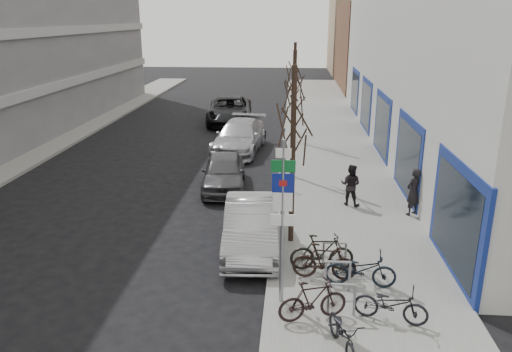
% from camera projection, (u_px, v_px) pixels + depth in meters
% --- Properties ---
extents(ground, '(120.00, 120.00, 0.00)m').
position_uv_depth(ground, '(185.00, 302.00, 12.43)').
color(ground, black).
rests_on(ground, ground).
extents(sidewalk_east, '(5.00, 70.00, 0.15)m').
position_uv_depth(sidewalk_east, '(336.00, 179.00, 21.57)').
color(sidewalk_east, slate).
rests_on(sidewalk_east, ground).
extents(brick_building_far, '(12.00, 14.00, 8.00)m').
position_uv_depth(brick_building_far, '(403.00, 47.00, 48.24)').
color(brick_building_far, brown).
rests_on(brick_building_far, ground).
extents(tan_building_far, '(13.00, 12.00, 9.00)m').
position_uv_depth(tan_building_far, '(383.00, 36.00, 62.29)').
color(tan_building_far, '#937A5B').
rests_on(tan_building_far, ground).
extents(highway_sign_pole, '(0.55, 0.10, 4.20)m').
position_uv_depth(highway_sign_pole, '(283.00, 213.00, 11.49)').
color(highway_sign_pole, gray).
rests_on(highway_sign_pole, ground).
extents(bike_rack, '(0.66, 2.26, 0.83)m').
position_uv_depth(bike_rack, '(338.00, 272.00, 12.52)').
color(bike_rack, gray).
rests_on(bike_rack, sidewalk_east).
extents(tree_near, '(1.80, 1.80, 5.50)m').
position_uv_depth(tree_near, '(294.00, 114.00, 14.31)').
color(tree_near, black).
rests_on(tree_near, ground).
extents(tree_mid, '(1.80, 1.80, 5.50)m').
position_uv_depth(tree_mid, '(294.00, 85.00, 20.48)').
color(tree_mid, black).
rests_on(tree_mid, ground).
extents(tree_far, '(1.80, 1.80, 5.50)m').
position_uv_depth(tree_far, '(295.00, 69.00, 26.65)').
color(tree_far, black).
rests_on(tree_far, ground).
extents(meter_front, '(0.10, 0.08, 1.27)m').
position_uv_depth(meter_front, '(276.00, 223.00, 14.84)').
color(meter_front, gray).
rests_on(meter_front, sidewalk_east).
extents(meter_mid, '(0.10, 0.08, 1.27)m').
position_uv_depth(meter_mid, '(281.00, 169.00, 20.06)').
color(meter_mid, gray).
rests_on(meter_mid, sidewalk_east).
extents(meter_back, '(0.10, 0.08, 1.27)m').
position_uv_depth(meter_back, '(284.00, 138.00, 25.28)').
color(meter_back, gray).
rests_on(meter_back, sidewalk_east).
extents(bike_near_left, '(0.86, 1.68, 0.99)m').
position_uv_depth(bike_near_left, '(343.00, 331.00, 10.22)').
color(bike_near_left, black).
rests_on(bike_near_left, sidewalk_east).
extents(bike_near_right, '(1.73, 0.99, 1.00)m').
position_uv_depth(bike_near_right, '(313.00, 300.00, 11.31)').
color(bike_near_right, black).
rests_on(bike_near_right, sidewalk_east).
extents(bike_mid_curb, '(1.84, 0.67, 1.11)m').
position_uv_depth(bike_mid_curb, '(361.00, 266.00, 12.72)').
color(bike_mid_curb, black).
rests_on(bike_mid_curb, sidewalk_east).
extents(bike_mid_inner, '(1.80, 0.67, 1.07)m').
position_uv_depth(bike_mid_inner, '(322.00, 252.00, 13.54)').
color(bike_mid_inner, black).
rests_on(bike_mid_inner, sidewalk_east).
extents(bike_far_curb, '(1.74, 0.92, 1.01)m').
position_uv_depth(bike_far_curb, '(391.00, 301.00, 11.25)').
color(bike_far_curb, black).
rests_on(bike_far_curb, sidewalk_east).
extents(bike_far_inner, '(1.73, 0.63, 1.03)m').
position_uv_depth(bike_far_inner, '(324.00, 261.00, 13.08)').
color(bike_far_inner, black).
rests_on(bike_far_inner, sidewalk_east).
extents(parked_car_front, '(1.86, 4.62, 1.49)m').
position_uv_depth(parked_car_front, '(251.00, 226.00, 15.09)').
color(parked_car_front, '#9D9DA2').
rests_on(parked_car_front, ground).
extents(parked_car_mid, '(2.10, 4.38, 1.44)m').
position_uv_depth(parked_car_mid, '(224.00, 172.00, 20.42)').
color(parked_car_mid, '#49484D').
rests_on(parked_car_mid, ground).
extents(parked_car_back, '(2.78, 5.72, 1.60)m').
position_uv_depth(parked_car_back, '(240.00, 137.00, 26.06)').
color(parked_car_back, '#A7A7AC').
rests_on(parked_car_back, ground).
extents(lane_car, '(3.35, 6.38, 1.71)m').
position_uv_depth(lane_car, '(230.00, 110.00, 33.06)').
color(lane_car, black).
rests_on(lane_car, ground).
extents(pedestrian_near, '(0.73, 0.70, 1.68)m').
position_uv_depth(pedestrian_near, '(413.00, 192.00, 17.27)').
color(pedestrian_near, black).
rests_on(pedestrian_near, sidewalk_east).
extents(pedestrian_far, '(0.68, 0.57, 1.56)m').
position_uv_depth(pedestrian_far, '(351.00, 185.00, 18.21)').
color(pedestrian_far, black).
rests_on(pedestrian_far, sidewalk_east).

